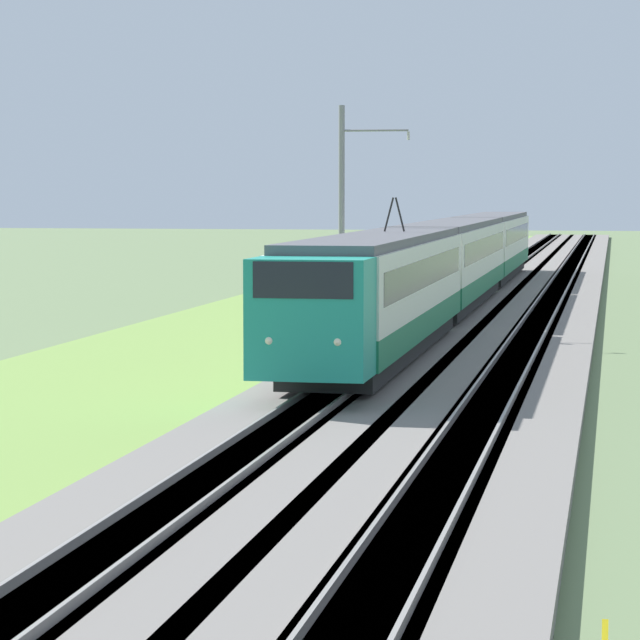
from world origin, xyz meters
name	(u,v)px	position (x,y,z in m)	size (l,w,h in m)	color
ballast_main	(436,323)	(50.00, 0.00, 0.15)	(240.00, 4.40, 0.30)	slate
ballast_adjacent	(538,325)	(50.00, -3.97, 0.15)	(240.00, 4.40, 0.30)	slate
track_main	(436,323)	(50.00, 0.00, 0.16)	(240.00, 1.57, 0.45)	#4C4238
track_adjacent	(538,324)	(50.00, -3.97, 0.16)	(240.00, 1.57, 0.45)	#4C4238
grass_verge	(269,322)	(50.00, 6.71, 0.06)	(240.00, 9.70, 0.12)	olive
passenger_train	(454,259)	(56.44, 0.00, 2.38)	(63.99, 2.88, 5.09)	teal
catenary_mast_mid	(343,218)	(44.73, 2.75, 4.31)	(0.22, 2.56, 8.34)	slate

